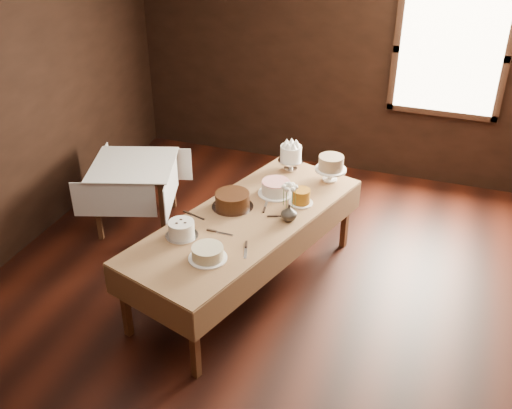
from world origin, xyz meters
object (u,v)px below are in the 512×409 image
(cake_server_b, at_px, (246,253))
(cake_lattice, at_px, (276,188))
(cake_server_a, at_px, (225,234))
(cake_chocolate, at_px, (232,201))
(cake_server_e, at_px, (198,217))
(cake_caramel, at_px, (301,197))
(side_table, at_px, (134,171))
(cake_swirl, at_px, (181,230))
(cake_cream, at_px, (208,253))
(flower_vase, at_px, (289,213))
(cake_speckled, at_px, (331,169))
(cake_server_d, at_px, (286,216))
(display_table, at_px, (246,223))
(cake_meringue, at_px, (291,159))
(cake_server_c, at_px, (266,203))

(cake_server_b, bearing_deg, cake_lattice, 166.37)
(cake_lattice, distance_m, cake_server_a, 0.82)
(cake_chocolate, relative_size, cake_server_e, 1.58)
(cake_caramel, relative_size, cake_server_a, 0.96)
(side_table, xyz_separation_m, cake_swirl, (1.10, -1.12, 0.18))
(cake_cream, bearing_deg, flower_vase, 60.30)
(cake_server_e, xyz_separation_m, flower_vase, (0.77, 0.23, 0.07))
(cake_caramel, xyz_separation_m, cake_cream, (-0.46, -1.08, -0.01))
(cake_swirl, xyz_separation_m, cake_cream, (0.33, -0.22, -0.02))
(cake_speckled, xyz_separation_m, cake_caramel, (-0.15, -0.53, -0.05))
(cake_swirl, bearing_deg, cake_server_d, 39.29)
(cake_swirl, xyz_separation_m, cake_server_b, (0.59, -0.05, -0.06))
(cake_speckled, bearing_deg, cake_caramel, -105.39)
(display_table, height_order, cake_server_b, cake_server_b)
(cake_meringue, xyz_separation_m, cake_server_c, (-0.01, -0.73, -0.12))
(cake_swirl, bearing_deg, side_table, 134.62)
(cake_server_b, relative_size, cake_server_d, 1.00)
(cake_swirl, bearing_deg, cake_server_e, 89.92)
(cake_chocolate, relative_size, cake_cream, 1.22)
(cake_caramel, height_order, cake_swirl, same)
(cake_lattice, distance_m, cake_server_c, 0.21)
(cake_server_a, bearing_deg, cake_server_c, 75.04)
(side_table, height_order, cake_cream, cake_cream)
(side_table, relative_size, flower_vase, 7.21)
(cake_server_b, bearing_deg, cake_swirl, -112.81)
(cake_chocolate, height_order, cake_server_e, cake_chocolate)
(flower_vase, bearing_deg, cake_meringue, 105.81)
(cake_meringue, height_order, cake_server_b, cake_meringue)
(flower_vase, bearing_deg, side_table, 163.05)
(cake_speckled, relative_size, cake_server_c, 1.36)
(cake_chocolate, bearing_deg, cake_server_e, -130.76)
(cake_lattice, relative_size, cake_server_c, 1.45)
(cake_server_e, bearing_deg, cake_server_a, -10.94)
(cake_swirl, distance_m, cake_server_b, 0.59)
(cake_caramel, relative_size, cake_server_d, 0.96)
(cake_server_b, bearing_deg, side_table, -142.30)
(cake_meringue, distance_m, cake_cream, 1.70)
(flower_vase, bearing_deg, display_table, -166.23)
(cake_lattice, xyz_separation_m, cake_caramel, (0.27, -0.09, 0.01))
(cake_server_d, bearing_deg, side_table, 141.84)
(side_table, xyz_separation_m, cake_server_a, (1.43, -0.96, 0.12))
(display_table, bearing_deg, cake_lattice, 77.09)
(cake_server_d, bearing_deg, cake_server_a, -154.65)
(cake_server_a, xyz_separation_m, cake_server_d, (0.40, 0.44, 0.00))
(cake_server_c, bearing_deg, cake_cream, 160.80)
(cake_server_a, bearing_deg, cake_meringue, 83.16)
(cake_meringue, bearing_deg, cake_speckled, -11.32)
(cake_meringue, xyz_separation_m, cake_lattice, (0.01, -0.52, -0.06))
(cake_caramel, distance_m, cake_swirl, 1.17)
(cake_server_a, bearing_deg, cake_chocolate, 103.76)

